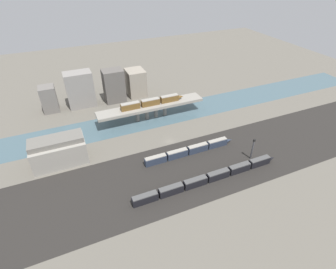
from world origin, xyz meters
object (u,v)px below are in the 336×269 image
object	(u,v)px
train_on_bridge	(153,102)
warehouse_building	(59,151)
train_yard_near	(209,178)
train_yard_mid	(190,151)
signal_tower	(252,149)

from	to	relation	value
train_on_bridge	warehouse_building	world-z (taller)	warehouse_building
train_yard_near	warehouse_building	xyz separation A→B (m)	(-58.58, 39.48, 4.71)
warehouse_building	train_yard_near	bearing A→B (deg)	-33.98
train_yard_near	train_yard_mid	bearing A→B (deg)	87.42
train_yard_near	warehouse_building	bearing A→B (deg)	146.02
signal_tower	warehouse_building	bearing A→B (deg)	158.37
train_yard_mid	signal_tower	xyz separation A→B (m)	(25.98, -15.00, 3.85)
train_on_bridge	train_yard_near	size ratio (longest dim) A/B	0.55
warehouse_building	train_on_bridge	bearing A→B (deg)	21.44
train_on_bridge	signal_tower	size ratio (longest dim) A/B	3.47
warehouse_building	signal_tower	size ratio (longest dim) A/B	2.15
train_yard_mid	warehouse_building	size ratio (longest dim) A/B	1.99
train_yard_mid	signal_tower	bearing A→B (deg)	-30.01
train_on_bridge	train_yard_mid	xyz separation A→B (m)	(4.17, -40.63, -8.72)
train_yard_near	signal_tower	distance (m)	27.76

